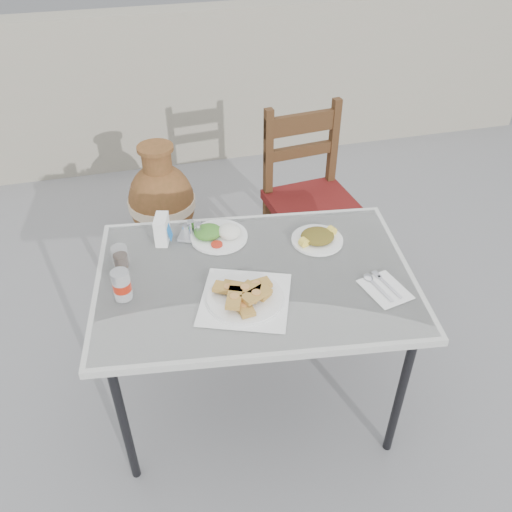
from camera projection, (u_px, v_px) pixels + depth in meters
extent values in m
plane|color=slate|center=(276.00, 376.00, 2.79)|extent=(80.00, 80.00, 0.00)
cylinder|color=black|center=(124.00, 423.00, 2.14)|extent=(0.04, 0.04, 0.74)
cylinder|color=black|center=(400.00, 396.00, 2.24)|extent=(0.04, 0.04, 0.74)
cylinder|color=black|center=(134.00, 302.00, 2.69)|extent=(0.04, 0.04, 0.74)
cylinder|color=black|center=(355.00, 284.00, 2.80)|extent=(0.04, 0.04, 0.74)
cube|color=white|center=(255.00, 278.00, 2.22)|extent=(1.40, 1.04, 0.03)
cube|color=white|center=(255.00, 275.00, 2.21)|extent=(1.35, 0.99, 0.01)
cube|color=white|center=(245.00, 299.00, 2.09)|extent=(0.43, 0.43, 0.00)
cylinder|color=white|center=(245.00, 297.00, 2.08)|extent=(0.30, 0.30, 0.01)
cylinder|color=white|center=(245.00, 298.00, 2.09)|extent=(0.31, 0.31, 0.01)
cylinder|color=white|center=(219.00, 237.00, 2.40)|extent=(0.25, 0.25, 0.01)
ellipsoid|color=white|center=(230.00, 231.00, 2.39)|extent=(0.10, 0.10, 0.06)
ellipsoid|color=#307621|center=(208.00, 232.00, 2.39)|extent=(0.13, 0.12, 0.05)
cylinder|color=red|center=(217.00, 244.00, 2.34)|extent=(0.05, 0.05, 0.01)
cylinder|color=white|center=(317.00, 240.00, 2.39)|extent=(0.23, 0.23, 0.01)
ellipsoid|color=#226C1B|center=(317.00, 236.00, 2.37)|extent=(0.15, 0.14, 0.04)
cylinder|color=yellow|center=(304.00, 242.00, 2.33)|extent=(0.05, 0.04, 0.04)
cylinder|color=yellow|center=(331.00, 231.00, 2.40)|extent=(0.05, 0.04, 0.04)
cylinder|color=silver|center=(122.00, 285.00, 2.06)|extent=(0.07, 0.07, 0.13)
cylinder|color=#B9210D|center=(122.00, 286.00, 2.07)|extent=(0.07, 0.07, 0.04)
cylinder|color=silver|center=(119.00, 273.00, 2.02)|extent=(0.06, 0.06, 0.00)
cylinder|color=white|center=(120.00, 257.00, 2.22)|extent=(0.07, 0.07, 0.10)
cylinder|color=black|center=(121.00, 261.00, 2.23)|extent=(0.06, 0.06, 0.06)
cube|color=white|center=(162.00, 229.00, 2.35)|extent=(0.08, 0.12, 0.13)
cube|color=blue|center=(169.00, 231.00, 2.36)|extent=(0.03, 0.06, 0.07)
cube|color=silver|center=(192.00, 236.00, 2.41)|extent=(0.14, 0.13, 0.01)
cylinder|color=white|center=(186.00, 232.00, 2.36)|extent=(0.03, 0.03, 0.07)
cylinder|color=white|center=(199.00, 230.00, 2.37)|extent=(0.03, 0.03, 0.07)
cylinder|color=silver|center=(191.00, 226.00, 2.41)|extent=(0.03, 0.03, 0.06)
cube|color=white|center=(385.00, 289.00, 2.13)|extent=(0.18, 0.22, 0.00)
cube|color=silver|center=(381.00, 290.00, 2.12)|extent=(0.04, 0.15, 0.00)
ellipsoid|color=silver|center=(368.00, 277.00, 2.18)|extent=(0.04, 0.05, 0.01)
cube|color=silver|center=(390.00, 287.00, 2.14)|extent=(0.04, 0.15, 0.00)
cube|color=silver|center=(377.00, 274.00, 2.20)|extent=(0.03, 0.05, 0.00)
cube|color=#38220F|center=(293.00, 273.00, 3.05)|extent=(0.05, 0.05, 0.50)
cube|color=#38220F|center=(356.00, 258.00, 3.16)|extent=(0.05, 0.05, 0.50)
cube|color=#38220F|center=(267.00, 234.00, 3.35)|extent=(0.05, 0.05, 0.50)
cube|color=#38220F|center=(326.00, 221.00, 3.46)|extent=(0.05, 0.05, 0.50)
cube|color=maroon|center=(313.00, 206.00, 3.08)|extent=(0.52, 0.52, 0.06)
cube|color=#38220F|center=(268.00, 157.00, 3.02)|extent=(0.05, 0.05, 0.56)
cube|color=#38220F|center=(333.00, 145.00, 3.13)|extent=(0.05, 0.05, 0.56)
cube|color=#38220F|center=(303.00, 123.00, 2.97)|extent=(0.45, 0.08, 0.11)
cube|color=#38220F|center=(301.00, 151.00, 3.07)|extent=(0.45, 0.08, 0.07)
cylinder|color=brown|center=(167.00, 241.00, 3.64)|extent=(0.32, 0.32, 0.08)
ellipsoid|color=brown|center=(162.00, 202.00, 3.45)|extent=(0.42, 0.42, 0.53)
cylinder|color=beige|center=(162.00, 202.00, 3.45)|extent=(0.43, 0.43, 0.06)
cylinder|color=brown|center=(157.00, 162.00, 3.27)|extent=(0.18, 0.18, 0.16)
cylinder|color=brown|center=(155.00, 148.00, 3.22)|extent=(0.22, 0.22, 0.03)
cube|color=gray|center=(192.00, 88.00, 4.33)|extent=(6.00, 0.25, 1.20)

